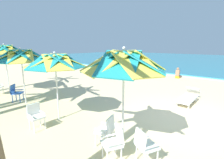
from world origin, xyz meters
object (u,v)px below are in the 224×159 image
Objects in this scene: plastic_chair_2 at (106,129)px; plastic_chair_4 at (16,92)px; plastic_chair_3 at (36,115)px; sun_lounger_1 at (188,97)px; beach_umbrella_3 at (4,50)px; beach_umbrella_1 at (55,61)px; beach_umbrella_2 at (21,56)px; plastic_chair_0 at (114,141)px; plastic_chair_1 at (145,145)px; beach_umbrella_0 at (124,63)px; beachgoer_seated at (178,75)px.

plastic_chair_2 is 1.00× the size of plastic_chair_4.
plastic_chair_3 reaches higher than sun_lounger_1.
plastic_chair_3 is 0.31× the size of beach_umbrella_3.
plastic_chair_3 is 1.00× the size of plastic_chair_4.
plastic_chair_4 is at bearing -176.79° from beach_umbrella_1.
beach_umbrella_2 is at bearing 162.52° from plastic_chair_3.
plastic_chair_0 is at bearing -31.03° from plastic_chair_2.
plastic_chair_2 is at bearing -1.39° from beach_umbrella_2.
plastic_chair_3 is 3.49m from beach_umbrella_2.
beach_umbrella_0 is at bearing 171.68° from plastic_chair_1.
plastic_chair_4 is 8.44m from sun_lounger_1.
sun_lounger_1 is at bearing 39.81° from beach_umbrella_2.
beach_umbrella_2 is at bearing -4.44° from beach_umbrella_3.
beach_umbrella_0 reaches higher than plastic_chair_0.
beach_umbrella_1 is at bearing -94.35° from beachgoer_seated.
beach_umbrella_1 is 6.30m from sun_lounger_1.
plastic_chair_0 is 1.00× the size of plastic_chair_4.
plastic_chair_2 is 0.94× the size of beachgoer_seated.
beach_umbrella_3 is (-2.61, 0.20, 0.20)m from beach_umbrella_2.
plastic_chair_3 is at bearing -17.48° from beach_umbrella_2.
beachgoer_seated reaches higher than sun_lounger_1.
beachgoer_seated is (-1.66, 11.06, -0.20)m from plastic_chair_2.
beach_umbrella_1 reaches higher than plastic_chair_1.
plastic_chair_3 is at bearing -118.17° from sun_lounger_1.
beachgoer_seated is at bearing 100.98° from beach_umbrella_0.
plastic_chair_2 is 5.59m from beach_umbrella_2.
beach_umbrella_3 is (-2.06, 0.40, 1.97)m from plastic_chair_4.
beach_umbrella_0 is at bearing -1.40° from beach_umbrella_3.
beachgoer_seated is (6.25, 10.72, -2.18)m from beach_umbrella_3.
plastic_chair_3 is 5.92m from beach_umbrella_3.
plastic_chair_0 is 8.69m from beach_umbrella_3.
beachgoer_seated is (-2.41, 5.88, 0.01)m from sun_lounger_1.
sun_lounger_1 is at bearing 38.47° from plastic_chair_4.
sun_lounger_1 is (0.29, 5.05, -2.06)m from beach_umbrella_0.
plastic_chair_0 is at bearing -81.03° from beach_umbrella_0.
plastic_chair_0 is 0.72m from plastic_chair_1.
sun_lounger_1 is (0.75, 5.18, -0.22)m from plastic_chair_2.
plastic_chair_2 is 1.00× the size of plastic_chair_3.
plastic_chair_1 is 4.03m from beach_umbrella_1.
plastic_chair_4 is (-5.86, -0.07, 0.00)m from plastic_chair_2.
beachgoer_seated is at bearing 69.35° from plastic_chair_4.
plastic_chair_0 is 1.00× the size of plastic_chair_1.
beach_umbrella_1 reaches higher than sun_lounger_1.
beach_umbrella_1 is 2.93× the size of plastic_chair_3.
beach_umbrella_1 is 3.77m from plastic_chair_4.
beach_umbrella_3 is 3.07× the size of beachgoer_seated.
plastic_chair_2 is at bearing -81.45° from beachgoer_seated.
sun_lounger_1 is at bearing 86.72° from beach_umbrella_0.
beach_umbrella_1 is at bearing -122.65° from sun_lounger_1.
plastic_chair_0 is 0.33× the size of beach_umbrella_2.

